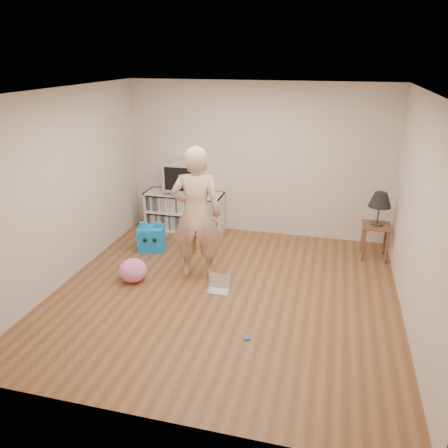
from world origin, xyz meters
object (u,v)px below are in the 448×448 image
laptop (219,286)px  plush_blue (151,238)px  person (196,214)px  plush_pink (133,270)px  table_lamp (380,201)px  dvd_deck (184,191)px  side_table (376,233)px  crt_tv (184,175)px  media_unit (185,211)px

laptop → plush_blue: plush_blue is taller
person → plush_pink: 1.20m
table_lamp → plush_pink: table_lamp is taller
plush_blue → dvd_deck: bearing=60.3°
dvd_deck → side_table: dvd_deck is taller
crt_tv → table_lamp: bearing=-6.5°
dvd_deck → laptop: 2.36m
plush_pink → laptop: bearing=2.9°
media_unit → laptop: size_ratio=4.61×
media_unit → dvd_deck: size_ratio=3.11×
media_unit → side_table: 3.26m
dvd_deck → plush_pink: bearing=-92.3°
media_unit → person: bearing=-65.5°
person → table_lamp: bearing=-164.0°
table_lamp → plush_pink: (-3.32, -1.64, -0.77)m
dvd_deck → plush_blue: size_ratio=0.92×
side_table → laptop: 2.64m
laptop → plush_pink: plush_pink is taller
dvd_deck → side_table: size_ratio=0.82×
plush_pink → plush_blue: bearing=99.0°
crt_tv → laptop: crt_tv is taller
crt_tv → plush_blue: crt_tv is taller
side_table → laptop: bearing=-143.1°
table_lamp → plush_pink: bearing=-153.8°
plush_blue → plush_pink: (0.17, -1.04, -0.04)m
media_unit → dvd_deck: 0.39m
side_table → person: size_ratio=0.29×
media_unit → plush_blue: media_unit is taller
table_lamp → person: 2.79m
plush_blue → plush_pink: 1.06m
dvd_deck → table_lamp: table_lamp is taller
plush_pink → table_lamp: bearing=26.2°
side_table → table_lamp: size_ratio=1.07×
dvd_deck → plush_pink: (-0.08, -2.01, -0.57)m
laptop → plush_blue: (-1.39, 0.98, 0.15)m
crt_tv → side_table: bearing=-6.5°
side_table → dvd_deck: bearing=173.5°
plush_pink → media_unit: bearing=87.7°
media_unit → person: (0.75, -1.65, 0.60)m
plush_blue → plush_pink: bearing=-96.3°
side_table → plush_pink: (-3.32, -1.64, -0.25)m
media_unit → laptop: (1.15, -1.96, -0.29)m
crt_tv → table_lamp: 3.26m
dvd_deck → person: bearing=-65.3°
table_lamp → person: size_ratio=0.27×
media_unit → crt_tv: size_ratio=2.33×
side_table → plush_blue: bearing=-170.4°
person → plush_pink: person is taller
side_table → crt_tv: bearing=173.5°
person → crt_tv: bearing=-76.2°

